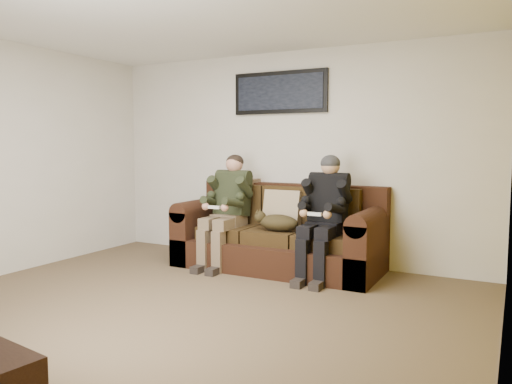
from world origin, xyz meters
The scene contains 12 objects.
floor centered at (0.00, 0.00, 0.00)m, with size 5.00×5.00×0.00m, color brown.
ceiling centered at (0.00, 0.00, 2.60)m, with size 5.00×5.00×0.00m, color silver.
wall_back centered at (0.00, 2.25, 1.30)m, with size 5.00×5.00×0.00m, color beige.
wall_right centered at (2.50, 0.00, 1.30)m, with size 4.50×4.50×0.00m, color beige.
accent_wall_right centered at (2.49, 0.00, 1.30)m, with size 4.50×4.50×0.00m, color #BE9E13.
sofa centered at (0.10, 1.84, 0.37)m, with size 2.38×1.03×0.98m.
throw_pillow centered at (0.10, 1.88, 0.69)m, with size 0.46×0.13×0.43m, color tan.
throw_blanket centered at (-0.63, 2.13, 0.98)m, with size 0.49×0.24×0.09m, color gray.
person_left centered at (-0.52, 1.63, 0.76)m, with size 0.51×0.87×1.33m.
person_right centered at (0.71, 1.64, 0.76)m, with size 0.51×0.86×1.34m.
cat centered at (0.16, 1.59, 0.58)m, with size 0.66×0.26×0.24m.
framed_poster centered at (-0.10, 2.22, 2.10)m, with size 1.25×0.05×0.52m.
Camera 1 is at (2.55, -3.48, 1.44)m, focal length 35.00 mm.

